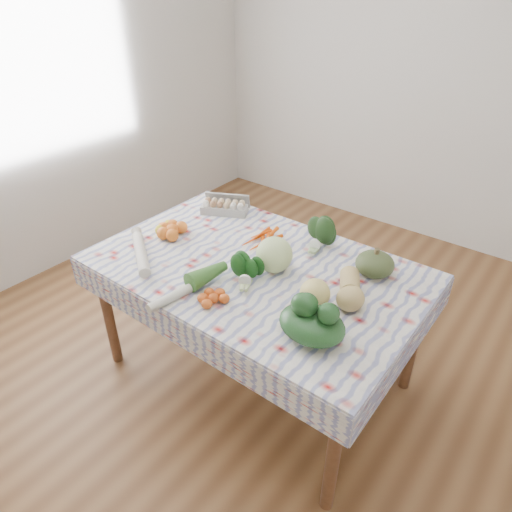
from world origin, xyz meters
The scene contains 17 objects.
ground centered at (0.00, 0.00, 0.00)m, with size 4.50×4.50×0.00m, color brown.
wall_back centered at (0.00, 2.25, 1.40)m, with size 4.00×0.04×2.80m, color silver.
dining_table centered at (0.00, 0.00, 0.68)m, with size 1.60×1.00×0.75m.
tablecloth centered at (0.00, 0.00, 0.76)m, with size 1.66×1.06×0.01m, color silver.
egg_carton centered at (-0.52, 0.35, 0.80)m, with size 0.28×0.11×0.08m, color #AAA9A5.
carrot_bunch centered at (-0.12, 0.18, 0.78)m, with size 0.20×0.18×0.04m, color #F15609.
kale_bunch centered at (0.15, 0.35, 0.83)m, with size 0.16×0.14×0.14m, color #1B3916.
kabocha_squash centered at (0.51, 0.29, 0.82)m, with size 0.19×0.19×0.12m, color #3C4A25.
cabbage centered at (0.10, 0.02, 0.85)m, with size 0.18×0.18×0.18m, color #C1DD8B.
butternut_squash centered at (0.51, 0.04, 0.82)m, with size 0.12×0.27×0.12m, color tan.
orange_cluster centered at (-0.56, -0.05, 0.80)m, with size 0.23×0.23×0.08m, color orange.
broccoli centered at (0.05, -0.14, 0.82)m, with size 0.15×0.15×0.11m, color #164B15.
mandarin_cluster centered at (0.03, -0.36, 0.79)m, with size 0.17×0.17×0.05m, color #D25519.
grapefruit centered at (0.41, -0.10, 0.83)m, with size 0.14×0.14×0.14m, color #DFCC6D.
spinach_bag centered at (0.50, -0.28, 0.82)m, with size 0.28×0.23×0.13m, color #163818.
daikon centered at (-0.52, -0.31, 0.79)m, with size 0.06×0.06×0.40m, color beige.
leek centered at (-0.11, -0.37, 0.79)m, with size 0.05×0.05×0.43m, color beige.
Camera 1 is at (1.19, -1.54, 2.05)m, focal length 32.00 mm.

